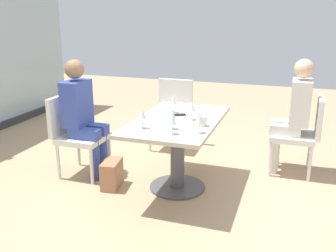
% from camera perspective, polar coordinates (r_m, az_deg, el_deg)
% --- Properties ---
extents(ground_plane, '(12.00, 12.00, 0.00)m').
position_cam_1_polar(ground_plane, '(3.94, 1.39, -9.22)').
color(ground_plane, tan).
extents(dining_table_main, '(1.34, 0.78, 0.73)m').
position_cam_1_polar(dining_table_main, '(3.74, 1.45, -1.79)').
color(dining_table_main, '#BCB29E').
rests_on(dining_table_main, ground_plane).
extents(chair_near_window, '(0.46, 0.51, 0.87)m').
position_cam_1_polar(chair_near_window, '(4.23, -13.77, -0.64)').
color(chair_near_window, silver).
rests_on(chair_near_window, ground_plane).
extents(chair_front_right, '(0.46, 0.50, 0.87)m').
position_cam_1_polar(chair_front_right, '(4.37, 19.50, -0.58)').
color(chair_front_right, silver).
rests_on(chair_front_right, ground_plane).
extents(chair_far_right, '(0.50, 0.46, 0.87)m').
position_cam_1_polar(chair_far_right, '(4.98, 0.61, 2.48)').
color(chair_far_right, silver).
rests_on(chair_far_right, ground_plane).
extents(person_near_window, '(0.34, 0.39, 1.26)m').
position_cam_1_polar(person_near_window, '(4.12, -12.68, 1.91)').
color(person_near_window, '#384C9E').
rests_on(person_near_window, ground_plane).
extents(person_front_right, '(0.34, 0.39, 1.26)m').
position_cam_1_polar(person_front_right, '(4.31, 18.32, 2.14)').
color(person_front_right, silver).
rests_on(person_front_right, ground_plane).
extents(wine_glass_0, '(0.07, 0.07, 0.18)m').
position_cam_1_polar(wine_glass_0, '(3.19, 0.64, 1.03)').
color(wine_glass_0, silver).
rests_on(wine_glass_0, dining_table_main).
extents(wine_glass_1, '(0.07, 0.07, 0.18)m').
position_cam_1_polar(wine_glass_1, '(3.23, 4.69, 1.18)').
color(wine_glass_1, silver).
rests_on(wine_glass_1, dining_table_main).
extents(wine_glass_2, '(0.07, 0.07, 0.18)m').
position_cam_1_polar(wine_glass_2, '(3.62, 3.55, 2.93)').
color(wine_glass_2, silver).
rests_on(wine_glass_2, dining_table_main).
extents(wine_glass_3, '(0.07, 0.07, 0.18)m').
position_cam_1_polar(wine_glass_3, '(3.89, 0.79, 3.92)').
color(wine_glass_3, silver).
rests_on(wine_glass_3, dining_table_main).
extents(wine_glass_4, '(0.07, 0.07, 0.18)m').
position_cam_1_polar(wine_glass_4, '(3.36, -3.90, 1.81)').
color(wine_glass_4, silver).
rests_on(wine_glass_4, dining_table_main).
extents(wine_glass_5, '(0.07, 0.07, 0.18)m').
position_cam_1_polar(wine_glass_5, '(3.33, 0.60, 1.73)').
color(wine_glass_5, silver).
rests_on(wine_glass_5, dining_table_main).
extents(coffee_cup, '(0.08, 0.08, 0.09)m').
position_cam_1_polar(coffee_cup, '(3.46, 5.20, 0.73)').
color(coffee_cup, white).
rests_on(coffee_cup, dining_table_main).
extents(cell_phone_on_table, '(0.13, 0.16, 0.01)m').
position_cam_1_polar(cell_phone_on_table, '(3.81, 1.59, 1.68)').
color(cell_phone_on_table, black).
rests_on(cell_phone_on_table, dining_table_main).
extents(handbag_0, '(0.32, 0.21, 0.28)m').
position_cam_1_polar(handbag_0, '(3.95, -8.41, -7.10)').
color(handbag_0, '#A3704C').
rests_on(handbag_0, ground_plane).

